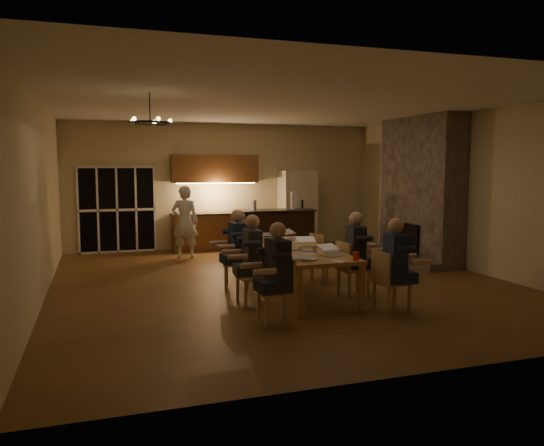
{
  "coord_description": "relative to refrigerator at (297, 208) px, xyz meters",
  "views": [
    {
      "loc": [
        -3.14,
        -8.98,
        2.11
      ],
      "look_at": [
        -0.08,
        0.3,
        1.06
      ],
      "focal_mm": 35.0,
      "sensor_mm": 36.0,
      "label": 1
    }
  ],
  "objects": [
    {
      "name": "french_doors",
      "position": [
        -4.6,
        0.32,
        0.05
      ],
      "size": [
        1.86,
        0.08,
        2.1
      ],
      "primitive_type": "cube",
      "color": "black",
      "rests_on": "ground"
    },
    {
      "name": "mug_mid",
      "position": [
        -1.84,
        -4.38,
        -0.2
      ],
      "size": [
        0.08,
        0.08,
        0.1
      ],
      "primitive_type": "cylinder",
      "color": "silver",
      "rests_on": "dining_table"
    },
    {
      "name": "person_left_near",
      "position": [
        -2.79,
        -6.56,
        -0.31
      ],
      "size": [
        0.64,
        0.64,
        1.38
      ],
      "primitive_type": null,
      "rotation": [
        0.0,
        0.0,
        -1.5
      ],
      "color": "#202329",
      "rests_on": "ground"
    },
    {
      "name": "chair_right_far",
      "position": [
        -1.09,
        -4.31,
        -0.55
      ],
      "size": [
        0.53,
        0.53,
        0.89
      ],
      "primitive_type": null,
      "rotation": [
        0.0,
        0.0,
        1.81
      ],
      "color": "#A58052",
      "rests_on": "ground"
    },
    {
      "name": "laptop_e",
      "position": [
        -2.12,
        -3.82,
        -0.14
      ],
      "size": [
        0.4,
        0.38,
        0.23
      ],
      "primitive_type": null,
      "rotation": [
        0.0,
        0.0,
        2.76
      ],
      "color": "silver",
      "rests_on": "dining_table"
    },
    {
      "name": "fireplace",
      "position": [
        1.8,
        -2.95,
        0.6
      ],
      "size": [
        0.58,
        2.5,
        3.2
      ],
      "primitive_type": "cube",
      "color": "#72645A",
      "rests_on": "ground"
    },
    {
      "name": "chair_left_near",
      "position": [
        -2.81,
        -6.51,
        -0.55
      ],
      "size": [
        0.44,
        0.44,
        0.89
      ],
      "primitive_type": null,
      "rotation": [
        0.0,
        0.0,
        -1.58
      ],
      "color": "#A58052",
      "rests_on": "ground"
    },
    {
      "name": "bar_blender",
      "position": [
        -0.51,
        -1.08,
        0.29
      ],
      "size": [
        0.16,
        0.16,
        0.42
      ],
      "primitive_type": "cube",
      "rotation": [
        0.0,
        0.0,
        -0.19
      ],
      "color": "silver",
      "rests_on": "bar_island"
    },
    {
      "name": "refrigerator",
      "position": [
        0.0,
        0.0,
        0.0
      ],
      "size": [
        0.9,
        0.68,
        2.0
      ],
      "primitive_type": "cube",
      "color": "beige",
      "rests_on": "ground"
    },
    {
      "name": "person_left_far",
      "position": [
        -2.77,
        -4.34,
        -0.31
      ],
      "size": [
        0.63,
        0.63,
        1.38
      ],
      "primitive_type": null,
      "rotation": [
        0.0,
        0.0,
        -1.52
      ],
      "color": "#1D2648",
      "rests_on": "ground"
    },
    {
      "name": "plate_far",
      "position": [
        -1.54,
        -4.13,
        -0.24
      ],
      "size": [
        0.24,
        0.24,
        0.02
      ],
      "primitive_type": "cylinder",
      "color": "silver",
      "rests_on": "dining_table"
    },
    {
      "name": "chandelier",
      "position": [
        -4.27,
        -5.03,
        1.75
      ],
      "size": [
        0.62,
        0.62,
        0.03
      ],
      "primitive_type": "torus",
      "color": "black",
      "rests_on": "ceiling"
    },
    {
      "name": "mug_back",
      "position": [
        -2.25,
        -4.06,
        -0.2
      ],
      "size": [
        0.09,
        0.09,
        0.1
      ],
      "primitive_type": "cylinder",
      "color": "silver",
      "rests_on": "dining_table"
    },
    {
      "name": "bar_island",
      "position": [
        -0.97,
        -1.14,
        -0.46
      ],
      "size": [
        1.83,
        0.73,
        1.08
      ],
      "primitive_type": "cube",
      "rotation": [
        0.0,
        0.0,
        -0.03
      ],
      "color": "black",
      "rests_on": "ground"
    },
    {
      "name": "floor",
      "position": [
        -1.9,
        -4.15,
        -1.0
      ],
      "size": [
        9.0,
        9.0,
        0.0
      ],
      "primitive_type": "plane",
      "color": "brown",
      "rests_on": "ground"
    },
    {
      "name": "laptop_a",
      "position": [
        -2.15,
        -5.98,
        -0.14
      ],
      "size": [
        0.42,
        0.42,
        0.23
      ],
      "primitive_type": null,
      "rotation": [
        0.0,
        0.0,
        2.47
      ],
      "color": "silver",
      "rests_on": "dining_table"
    },
    {
      "name": "notepad",
      "position": [
        -1.79,
        -6.33,
        -0.24
      ],
      "size": [
        0.22,
        0.24,
        0.01
      ],
      "primitive_type": "cube",
      "rotation": [
        0.0,
        0.0,
        0.48
      ],
      "color": "white",
      "rests_on": "dining_table"
    },
    {
      "name": "can_cola",
      "position": [
        -2.08,
        -3.48,
        -0.19
      ],
      "size": [
        0.07,
        0.07,
        0.12
      ],
      "primitive_type": "cylinder",
      "color": "#3F0F0C",
      "rests_on": "dining_table"
    },
    {
      "name": "laptop_c",
      "position": [
        -2.22,
        -4.93,
        -0.14
      ],
      "size": [
        0.37,
        0.34,
        0.23
      ],
      "primitive_type": null,
      "rotation": [
        0.0,
        0.0,
        3.35
      ],
      "color": "silver",
      "rests_on": "dining_table"
    },
    {
      "name": "laptop_d",
      "position": [
        -1.72,
        -4.93,
        -0.14
      ],
      "size": [
        0.36,
        0.33,
        0.23
      ],
      "primitive_type": null,
      "rotation": [
        0.0,
        0.0,
        -0.17
      ],
      "color": "silver",
      "rests_on": "dining_table"
    },
    {
      "name": "kitchenette",
      "position": [
        -2.2,
        0.05,
        0.2
      ],
      "size": [
        2.24,
        0.68,
        2.4
      ],
      "primitive_type": null,
      "color": "brown",
      "rests_on": "ground"
    },
    {
      "name": "chair_left_mid",
      "position": [
        -2.83,
        -5.49,
        -0.55
      ],
      "size": [
        0.48,
        0.48,
        0.89
      ],
      "primitive_type": null,
      "rotation": [
        0.0,
        0.0,
        -1.48
      ],
      "color": "#A58052",
      "rests_on": "ground"
    },
    {
      "name": "plate_near",
      "position": [
        -1.52,
        -5.47,
        -0.24
      ],
      "size": [
        0.27,
        0.27,
        0.02
      ],
      "primitive_type": "cylinder",
      "color": "silver",
      "rests_on": "dining_table"
    },
    {
      "name": "right_wall",
      "position": [
        2.12,
        -4.15,
        0.6
      ],
      "size": [
        0.04,
        9.0,
        3.2
      ],
      "primitive_type": "cube",
      "color": "beige",
      "rests_on": "ground"
    },
    {
      "name": "standing_person",
      "position": [
        -3.15,
        -0.98,
        -0.16
      ],
      "size": [
        0.7,
        0.55,
        1.68
      ],
      "primitive_type": "imported",
      "rotation": [
        0.0,
        0.0,
        2.87
      ],
      "color": "silver",
      "rests_on": "ground"
    },
    {
      "name": "chair_right_near",
      "position": [
        -1.01,
        -6.48,
        -0.55
      ],
      "size": [
        0.48,
        0.48,
        0.89
      ],
      "primitive_type": null,
      "rotation": [
        0.0,
        0.0,
        1.66
      ],
      "color": "#A58052",
      "rests_on": "ground"
    },
    {
      "name": "back_wall",
      "position": [
        -1.9,
        0.37,
        0.6
      ],
      "size": [
        8.0,
        0.04,
        3.2
      ],
      "primitive_type": "cube",
      "color": "beige",
      "rests_on": "ground"
    },
    {
      "name": "person_right_mid",
      "position": [
        -1.07,
        -5.44,
        -0.31
      ],
      "size": [
        0.67,
        0.67,
        1.38
      ],
      "primitive_type": null,
      "rotation": [
        0.0,
        0.0,
        1.44
      ],
      "color": "#202329",
      "rests_on": "ground"
    },
    {
      "name": "chair_left_far",
      "position": [
        -2.79,
        -4.32,
        -0.55
      ],
      "size": [
        0.55,
        0.55,
        0.89
      ],
      "primitive_type": null,
      "rotation": [
        0.0,
        0.0,
        -1.86
      ],
      "color": "#A58052",
      "rests_on": "ground"
    },
    {
      "name": "person_right_near",
      "position": [
        -1.01,
        -6.56,
        -0.31
      ],
      "size": [
        0.68,
        0.68,
        1.38
      ],
      "primitive_type": null,
      "rotation": [
        0.0,
        0.0,
        1.42
      ],
      "color": "#1D2648",
      "rests_on": "ground"
    },
    {
      "name": "laptop_b",
      "position": [
        -1.66,
        -5.84,
        -0.14
      ],
      "size": [
        0.39,
        0.36,
        0.23
      ],
      "primitive_type": null,
      "rotation": [
        0.0,
        0.0,
        0.3
      ],
      "color": "silver",
      "rests_on": "dining_table"
    },
    {
      "name": "bar_bottle",
      "position": [
        -1.52,
        -1.14,
        0.2
      ],
      "size": [
        0.08,
        0.08,
        0.24
      ],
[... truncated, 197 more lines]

